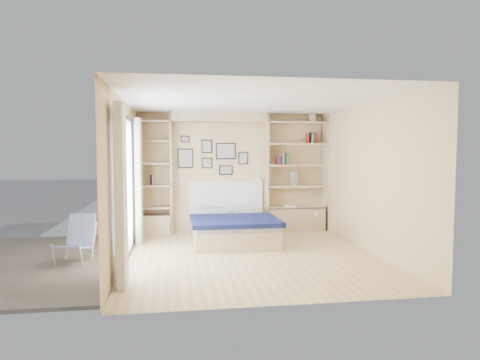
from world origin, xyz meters
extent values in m
plane|color=#D3B981|center=(0.00, 0.00, 0.00)|extent=(4.50, 4.50, 0.00)
plane|color=tan|center=(0.00, 2.25, 1.25)|extent=(4.00, 0.00, 4.00)
plane|color=tan|center=(0.00, -2.25, 1.25)|extent=(4.00, 0.00, 4.00)
plane|color=tan|center=(-2.00, 0.00, 1.25)|extent=(0.00, 4.50, 4.50)
plane|color=tan|center=(2.00, 0.00, 1.25)|extent=(0.00, 4.50, 4.50)
plane|color=white|center=(0.00, 0.00, 2.50)|extent=(4.50, 4.50, 0.00)
cube|color=tan|center=(-1.30, 2.08, 1.25)|extent=(0.04, 0.35, 2.50)
cube|color=tan|center=(0.70, 2.08, 1.25)|extent=(0.04, 0.35, 2.50)
cube|color=tan|center=(-0.30, 2.08, 2.40)|extent=(2.00, 0.35, 0.20)
cube|color=tan|center=(1.98, 2.08, 1.25)|extent=(0.04, 0.35, 2.50)
cube|color=tan|center=(-1.98, 2.08, 1.25)|extent=(0.04, 0.35, 2.50)
cube|color=tan|center=(1.35, 2.08, 0.25)|extent=(1.30, 0.35, 0.50)
cube|color=tan|center=(-1.65, 2.08, 0.20)|extent=(0.70, 0.35, 0.40)
cube|color=black|center=(-1.97, 0.00, 2.23)|extent=(0.04, 2.08, 0.06)
cube|color=black|center=(-1.97, 0.00, 0.03)|extent=(0.04, 2.08, 0.06)
cube|color=black|center=(-1.97, -1.02, 1.10)|extent=(0.04, 0.06, 2.20)
cube|color=black|center=(-1.97, 1.02, 1.10)|extent=(0.04, 0.06, 2.20)
cube|color=silver|center=(-1.98, 0.00, 1.12)|extent=(0.01, 2.00, 2.20)
cube|color=white|center=(-1.88, -1.30, 1.15)|extent=(0.10, 0.45, 2.30)
cube|color=white|center=(-1.88, 1.30, 1.15)|extent=(0.10, 0.45, 2.30)
cube|color=tan|center=(1.35, 2.08, 0.50)|extent=(1.30, 0.35, 0.04)
cube|color=tan|center=(1.35, 2.08, 0.95)|extent=(1.30, 0.35, 0.04)
cube|color=tan|center=(1.35, 2.08, 1.40)|extent=(1.30, 0.35, 0.04)
cube|color=tan|center=(1.35, 2.08, 1.85)|extent=(1.30, 0.35, 0.04)
cube|color=tan|center=(1.35, 2.08, 2.30)|extent=(1.30, 0.35, 0.04)
cube|color=tan|center=(-1.65, 2.08, 0.55)|extent=(0.70, 0.35, 0.04)
cube|color=tan|center=(-1.65, 2.08, 1.00)|extent=(0.70, 0.35, 0.04)
cube|color=tan|center=(-1.65, 2.08, 1.45)|extent=(0.70, 0.35, 0.04)
cube|color=tan|center=(-1.65, 2.08, 1.90)|extent=(0.70, 0.35, 0.04)
cube|color=tan|center=(-1.65, 2.08, 2.30)|extent=(0.70, 0.35, 0.04)
cube|color=tan|center=(-0.15, 1.17, 0.16)|extent=(1.48, 1.84, 0.32)
cube|color=#AAAEB9|center=(-0.15, 1.17, 0.37)|extent=(1.44, 1.80, 0.10)
cube|color=#0F163E|center=(-0.15, 0.85, 0.44)|extent=(1.58, 1.29, 0.08)
cube|color=#AAAEB9|center=(-0.52, 1.79, 0.48)|extent=(0.51, 0.37, 0.12)
cube|color=#AAAEB9|center=(0.22, 1.79, 0.48)|extent=(0.51, 0.37, 0.12)
cube|color=white|center=(-0.15, 2.22, 0.72)|extent=(1.58, 0.04, 0.70)
cube|color=black|center=(-1.00, 2.23, 1.55)|extent=(0.32, 0.02, 0.40)
cube|color=gray|center=(-1.00, 2.21, 1.55)|extent=(0.28, 0.01, 0.36)
cube|color=black|center=(-0.55, 2.23, 1.80)|extent=(0.22, 0.02, 0.28)
cube|color=gray|center=(-0.55, 2.21, 1.80)|extent=(0.18, 0.01, 0.24)
cube|color=black|center=(-0.55, 2.23, 1.45)|extent=(0.22, 0.02, 0.22)
cube|color=gray|center=(-0.55, 2.21, 1.45)|extent=(0.18, 0.01, 0.18)
cube|color=black|center=(-0.15, 2.23, 1.70)|extent=(0.42, 0.02, 0.34)
cube|color=gray|center=(-0.15, 2.21, 1.70)|extent=(0.38, 0.01, 0.30)
cube|color=black|center=(-0.15, 2.23, 1.30)|extent=(0.28, 0.02, 0.20)
cube|color=gray|center=(-0.15, 2.21, 1.30)|extent=(0.24, 0.01, 0.16)
cube|color=black|center=(0.22, 2.23, 1.55)|extent=(0.20, 0.02, 0.26)
cube|color=gray|center=(0.22, 2.21, 1.55)|extent=(0.16, 0.01, 0.22)
cube|color=black|center=(-1.00, 2.23, 1.95)|extent=(0.18, 0.02, 0.14)
cube|color=gray|center=(-1.00, 2.21, 1.95)|extent=(0.14, 0.01, 0.10)
cylinder|color=silver|center=(-1.16, 2.00, 1.12)|extent=(0.20, 0.02, 0.02)
cone|color=white|center=(-1.06, 2.00, 1.10)|extent=(0.13, 0.12, 0.15)
cylinder|color=silver|center=(0.56, 2.00, 1.12)|extent=(0.20, 0.02, 0.02)
cone|color=white|center=(0.46, 2.00, 1.10)|extent=(0.13, 0.12, 0.15)
cube|color=#A51E1E|center=(0.92, 2.07, 1.51)|extent=(0.02, 0.15, 0.18)
cube|color=navy|center=(0.97, 2.07, 1.52)|extent=(0.03, 0.15, 0.20)
cube|color=black|center=(1.01, 2.07, 1.51)|extent=(0.03, 0.15, 0.18)
cube|color=beige|center=(1.03, 2.07, 1.52)|extent=(0.04, 0.15, 0.19)
cube|color=#205331|center=(1.13, 2.07, 1.55)|extent=(0.03, 0.15, 0.25)
cube|color=#A51E1E|center=(1.59, 2.07, 1.97)|extent=(0.02, 0.15, 0.20)
cube|color=black|center=(1.64, 2.07, 1.98)|extent=(0.03, 0.15, 0.22)
cube|color=beige|center=(1.66, 2.07, 1.97)|extent=(0.04, 0.15, 0.21)
cube|color=#26593F|center=(1.72, 2.07, 1.99)|extent=(0.03, 0.15, 0.23)
cube|color=#A51E1E|center=(1.76, 2.07, 1.99)|extent=(0.03, 0.15, 0.23)
cube|color=navy|center=(-1.69, 2.07, 1.12)|extent=(0.02, 0.15, 0.20)
cube|color=black|center=(-1.70, 2.07, 1.12)|extent=(0.03, 0.15, 0.20)
cube|color=beige|center=(-1.67, 2.07, 1.11)|extent=(0.03, 0.15, 0.18)
cube|color=tan|center=(1.68, 2.07, 2.40)|extent=(0.13, 0.13, 0.15)
cone|color=tan|center=(1.68, 2.07, 2.51)|extent=(0.20, 0.20, 0.08)
cube|color=slate|center=(1.29, 2.07, 1.12)|extent=(0.12, 0.12, 0.30)
cube|color=white|center=(1.20, 2.02, 0.54)|extent=(0.22, 0.16, 0.03)
cube|color=#706152|center=(-3.60, 0.00, 0.00)|extent=(3.20, 4.00, 0.05)
cylinder|color=tan|center=(-2.99, -0.26, 0.19)|extent=(0.05, 0.13, 0.37)
cylinder|color=tan|center=(-2.59, -0.33, 0.19)|extent=(0.05, 0.13, 0.37)
cylinder|color=tan|center=(-2.90, 0.25, 0.28)|extent=(0.08, 0.30, 0.60)
cylinder|color=tan|center=(-2.50, 0.17, 0.28)|extent=(0.08, 0.30, 0.60)
cube|color=#3546A6|center=(-2.76, -0.11, 0.26)|extent=(0.50, 0.57, 0.14)
cube|color=#3546A6|center=(-2.69, 0.24, 0.47)|extent=(0.45, 0.28, 0.49)
camera|label=1|loc=(-1.22, -6.75, 1.72)|focal=32.00mm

